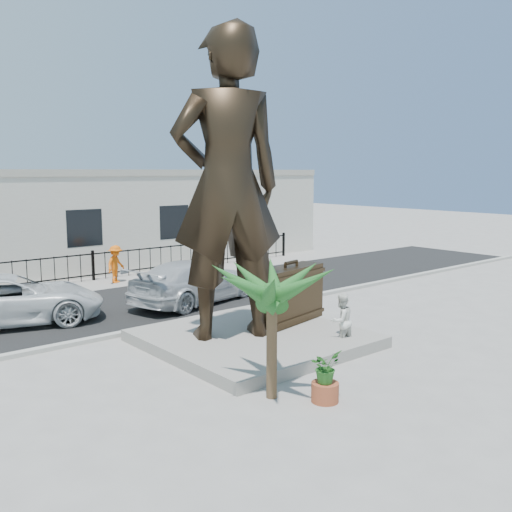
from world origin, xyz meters
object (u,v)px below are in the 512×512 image
at_px(suitcase, 291,294).
at_px(tourist, 341,321).
at_px(statue, 227,185).
at_px(car_white, 10,300).

distance_m(suitcase, tourist, 1.98).
bearing_deg(suitcase, statue, 167.97).
xyz_separation_m(suitcase, tourist, (-0.01, -1.95, -0.38)).
relative_size(statue, tourist, 5.49).
bearing_deg(car_white, tourist, -126.63).
bearing_deg(car_white, statue, -131.60).
relative_size(statue, car_white, 1.45).
relative_size(tourist, car_white, 0.26).
xyz_separation_m(statue, tourist, (2.25, -1.97, -3.54)).
xyz_separation_m(statue, suitcase, (2.25, -0.02, -3.16)).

